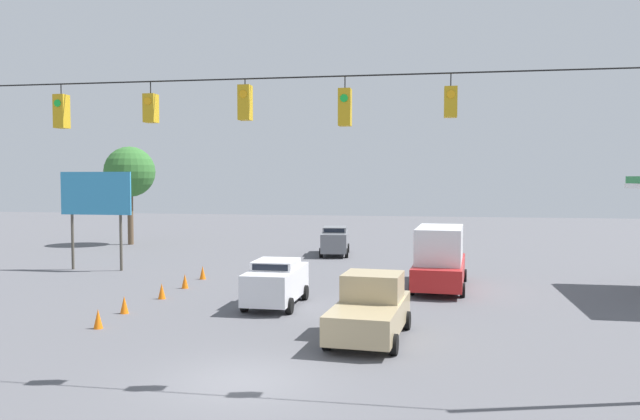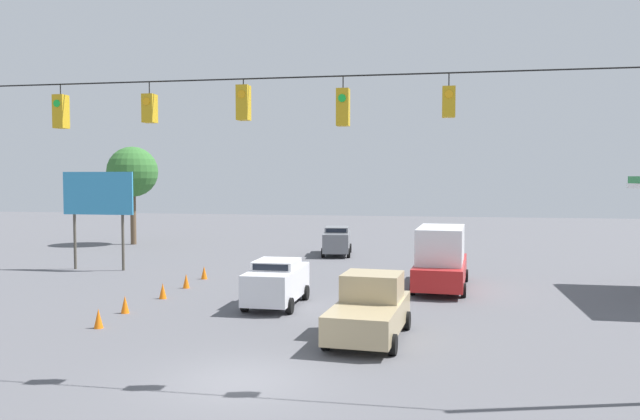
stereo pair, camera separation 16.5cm
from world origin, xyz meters
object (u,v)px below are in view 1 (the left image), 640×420
at_px(box_truck_red_oncoming_far, 440,258).
at_px(traffic_cone_second, 124,305).
at_px(traffic_cone_fifth, 203,273).
at_px(traffic_cone_third, 162,291).
at_px(sedan_white_withflow_mid, 276,282).
at_px(tree_horizon_left, 130,172).
at_px(overhead_signal_span, 244,170).
at_px(pickup_truck_tan_crossing_near, 370,309).
at_px(sedan_grey_withflow_deep, 335,240).
at_px(traffic_cone_nearest, 98,319).
at_px(traffic_cone_fourth, 185,281).
at_px(roadside_billboard, 96,199).

distance_m(box_truck_red_oncoming_far, traffic_cone_second, 14.62).
bearing_deg(traffic_cone_fifth, traffic_cone_third, 91.32).
bearing_deg(traffic_cone_third, traffic_cone_second, 85.99).
height_order(sedan_white_withflow_mid, traffic_cone_third, sedan_white_withflow_mid).
distance_m(traffic_cone_third, tree_horizon_left, 24.19).
distance_m(overhead_signal_span, sedan_white_withflow_mid, 10.27).
relative_size(pickup_truck_tan_crossing_near, sedan_grey_withflow_deep, 1.12).
bearing_deg(traffic_cone_fifth, traffic_cone_nearest, 90.92).
bearing_deg(overhead_signal_span, traffic_cone_fifth, -65.39).
xyz_separation_m(traffic_cone_nearest, traffic_cone_second, (0.26, -2.43, 0.00)).
height_order(traffic_cone_fourth, tree_horizon_left, tree_horizon_left).
bearing_deg(traffic_cone_fourth, roadside_billboard, -33.06).
distance_m(traffic_cone_nearest, roadside_billboard, 15.29).
bearing_deg(sedan_white_withflow_mid, traffic_cone_fifth, -47.16).
xyz_separation_m(traffic_cone_fourth, tree_horizon_left, (11.81, -17.77, 5.39)).
height_order(traffic_cone_second, roadside_billboard, roadside_billboard).
distance_m(sedan_white_withflow_mid, roadside_billboard, 15.24).
height_order(pickup_truck_tan_crossing_near, traffic_cone_second, pickup_truck_tan_crossing_near).
relative_size(traffic_cone_nearest, roadside_billboard, 0.12).
distance_m(traffic_cone_third, roadside_billboard, 11.07).
bearing_deg(sedan_white_withflow_mid, box_truck_red_oncoming_far, -142.17).
bearing_deg(sedan_white_withflow_mid, traffic_cone_fourth, -30.69).
bearing_deg(box_truck_red_oncoming_far, sedan_white_withflow_mid, 37.83).
xyz_separation_m(overhead_signal_span, pickup_truck_tan_crossing_near, (-2.97, -4.54, -4.61)).
relative_size(roadside_billboard, tree_horizon_left, 0.73).
distance_m(traffic_cone_fifth, tree_horizon_left, 19.80).
xyz_separation_m(pickup_truck_tan_crossing_near, traffic_cone_fourth, (9.70, -7.70, -0.63)).
relative_size(overhead_signal_span, traffic_cone_nearest, 32.18).
distance_m(overhead_signal_span, box_truck_red_oncoming_far, 15.88).
bearing_deg(tree_horizon_left, pickup_truck_tan_crossing_near, 130.17).
bearing_deg(overhead_signal_span, traffic_cone_second, -43.47).
relative_size(overhead_signal_span, traffic_cone_fifth, 32.18).
bearing_deg(roadside_billboard, tree_horizon_left, -70.94).
xyz_separation_m(sedan_white_withflow_mid, roadside_billboard, (12.64, -7.92, 3.11)).
xyz_separation_m(overhead_signal_span, sedan_white_withflow_mid, (1.40, -9.08, -4.58)).
xyz_separation_m(pickup_truck_tan_crossing_near, traffic_cone_third, (9.69, -5.06, -0.63)).
height_order(traffic_cone_fourth, traffic_cone_fifth, same).
height_order(sedan_white_withflow_mid, box_truck_red_oncoming_far, box_truck_red_oncoming_far).
height_order(overhead_signal_span, pickup_truck_tan_crossing_near, overhead_signal_span).
bearing_deg(traffic_cone_nearest, traffic_cone_fifth, -89.08).
height_order(traffic_cone_fifth, roadside_billboard, roadside_billboard).
height_order(sedan_grey_withflow_deep, traffic_cone_fifth, sedan_grey_withflow_deep).
bearing_deg(pickup_truck_tan_crossing_near, roadside_billboard, -36.23).
distance_m(roadside_billboard, tree_horizon_left, 13.86).
bearing_deg(traffic_cone_fifth, overhead_signal_span, 114.61).
distance_m(overhead_signal_span, traffic_cone_fifth, 17.27).
height_order(pickup_truck_tan_crossing_near, tree_horizon_left, tree_horizon_left).
relative_size(sedan_grey_withflow_deep, traffic_cone_fourth, 6.63).
relative_size(sedan_white_withflow_mid, sedan_grey_withflow_deep, 0.97).
bearing_deg(box_truck_red_oncoming_far, traffic_cone_third, 21.43).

